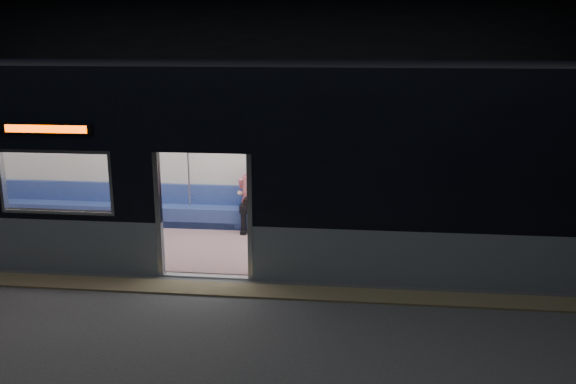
# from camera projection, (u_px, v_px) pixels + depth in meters

# --- Properties ---
(station_floor) EXTENTS (24.00, 14.00, 0.01)m
(station_floor) POSITION_uv_depth(u_px,v_px,m) (189.00, 305.00, 8.87)
(station_floor) COLOR #47494C
(station_floor) RESTS_ON ground
(station_envelope) EXTENTS (24.00, 14.00, 5.00)m
(station_envelope) POSITION_uv_depth(u_px,v_px,m) (178.00, 46.00, 7.96)
(station_envelope) COLOR black
(station_envelope) RESTS_ON station_floor
(tactile_strip) EXTENTS (22.80, 0.50, 0.03)m
(tactile_strip) POSITION_uv_depth(u_px,v_px,m) (198.00, 288.00, 9.39)
(tactile_strip) COLOR #8C7F59
(tactile_strip) RESTS_ON station_floor
(metro_car) EXTENTS (18.00, 3.04, 3.35)m
(metro_car) POSITION_uv_depth(u_px,v_px,m) (223.00, 148.00, 10.86)
(metro_car) COLOR gray
(metro_car) RESTS_ON station_floor
(passenger) EXTENTS (0.39, 0.66, 1.31)m
(passenger) POSITION_uv_depth(u_px,v_px,m) (251.00, 193.00, 12.06)
(passenger) COLOR black
(passenger) RESTS_ON metro_car
(handbag) EXTENTS (0.31, 0.29, 0.13)m
(handbag) POSITION_uv_depth(u_px,v_px,m) (251.00, 201.00, 11.88)
(handbag) COLOR black
(handbag) RESTS_ON passenger
(transit_map) EXTENTS (1.11, 0.03, 0.72)m
(transit_map) POSITION_uv_depth(u_px,v_px,m) (333.00, 155.00, 12.00)
(transit_map) COLOR white
(transit_map) RESTS_ON metro_car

